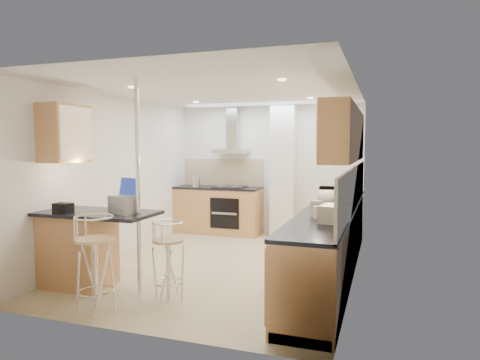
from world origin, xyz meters
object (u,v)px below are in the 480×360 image
(microwave, at_px, (333,199))
(laptop, at_px, (124,204))
(bar_stool_near, at_px, (95,264))
(bar_stool_end, at_px, (168,260))
(bread_bin, at_px, (335,214))

(microwave, distance_m, laptop, 2.54)
(bar_stool_near, bearing_deg, microwave, 29.66)
(bar_stool_end, bearing_deg, bread_bin, -48.44)
(microwave, height_order, bar_stool_near, microwave)
(bar_stool_end, bearing_deg, bar_stool_near, 166.38)
(bread_bin, bearing_deg, laptop, -167.31)
(microwave, bearing_deg, laptop, 109.35)
(bar_stool_near, relative_size, bar_stool_end, 1.14)
(microwave, height_order, bread_bin, microwave)
(bar_stool_near, xyz_separation_m, bar_stool_end, (0.54, 0.57, -0.06))
(bar_stool_near, distance_m, bar_stool_end, 0.79)
(microwave, bearing_deg, bar_stool_near, 122.01)
(bar_stool_end, relative_size, bread_bin, 2.56)
(bar_stool_end, height_order, bread_bin, bread_bin)
(laptop, xyz_separation_m, bar_stool_near, (0.08, -0.65, -0.53))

